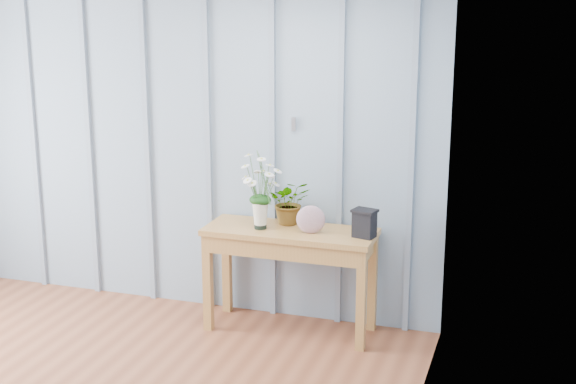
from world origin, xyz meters
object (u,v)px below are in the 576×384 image
(carved_box, at_px, (364,223))
(felt_disc_vessel, at_px, (311,220))
(sideboard, at_px, (290,245))
(daisy_vase, at_px, (260,182))

(carved_box, bearing_deg, felt_disc_vessel, -174.93)
(sideboard, bearing_deg, carved_box, -2.11)
(carved_box, bearing_deg, sideboard, 177.89)
(felt_disc_vessel, height_order, carved_box, felt_disc_vessel)
(sideboard, distance_m, carved_box, 0.57)
(sideboard, height_order, carved_box, carved_box)
(daisy_vase, height_order, felt_disc_vessel, daisy_vase)
(daisy_vase, height_order, carved_box, daisy_vase)
(sideboard, relative_size, felt_disc_vessel, 6.05)
(carved_box, bearing_deg, daisy_vase, -177.77)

